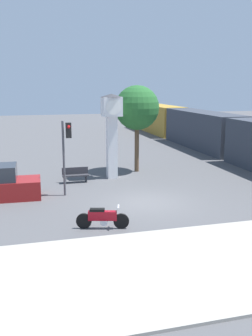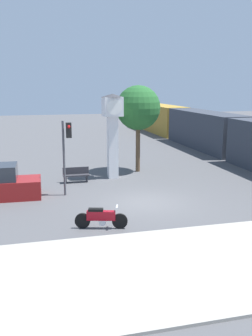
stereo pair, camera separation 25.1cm
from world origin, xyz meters
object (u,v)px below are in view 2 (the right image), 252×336
Objects in this scene: motorcycle at (101,218)px; freight_train at (205,130)px; traffic_light at (66,144)px; street_tree at (138,108)px; bench at (76,174)px; clock_tower at (113,123)px.

freight_train reaches higher than motorcycle.
traffic_light is (-14.19, -12.64, 1.07)m from freight_train.
traffic_light is at bearing 115.00° from motorcycle.
street_tree is (4.39, 9.81, 3.86)m from motorcycle.
freight_train is at bearing 68.98° from motorcycle.
traffic_light reaches higher than bench.
freight_train is 12.33m from street_tree.
bench is at bearing -156.53° from street_tree.
bench is (-0.10, 7.86, 0.02)m from motorcycle.
motorcycle is 0.40× the size of clock_tower.
street_tree is (-8.94, -8.08, 2.63)m from freight_train.
traffic_light is 2.52× the size of bench.
street_tree is at bearing -137.90° from freight_train.
bench is at bearing -143.26° from freight_train.
freight_train is 16.81m from bench.
street_tree reaches higher than bench.
traffic_light is at bearing -135.06° from clock_tower.
motorcycle is at bearing -80.68° from traffic_light.
clock_tower is 2.61m from street_tree.
freight_train is at bearing 41.70° from traffic_light.
freight_train is 6.35× the size of street_tree.
street_tree is at bearing 41.01° from traffic_light.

